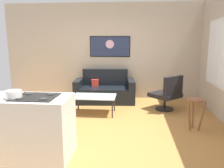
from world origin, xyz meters
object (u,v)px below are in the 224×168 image
couch (105,91)px  coffee_table (94,97)px  wall_painting (110,46)px  bar_stool (195,106)px  armchair (167,94)px  mixing_bowl (14,95)px

couch → coffee_table: (-0.11, -1.10, 0.10)m
coffee_table → wall_painting: size_ratio=0.85×
bar_stool → wall_painting: bearing=128.4°
bar_stool → wall_painting: wall_painting is taller
wall_painting → armchair: bearing=-37.4°
couch → bar_stool: couch is taller
coffee_table → wall_painting: 1.99m
armchair → mixing_bowl: (-2.49, -2.59, 0.55)m
bar_stool → mixing_bowl: bearing=-154.0°
couch → coffee_table: 1.11m
couch → coffee_table: size_ratio=1.70×
armchair → coffee_table: bearing=-166.3°
armchair → wall_painting: size_ratio=0.73×
wall_painting → bar_stool: bearing=-51.6°
mixing_bowl → bar_stool: bearing=26.0°
bar_stool → wall_painting: 3.23m
armchair → wall_painting: wall_painting is taller
mixing_bowl → wall_painting: wall_painting is taller
couch → bar_stool: (1.99, -1.88, 0.18)m
mixing_bowl → coffee_table: bearing=71.2°
wall_painting → coffee_table: bearing=-97.1°
armchair → couch: bearing=157.8°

